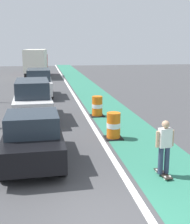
{
  "coord_description": "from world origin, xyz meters",
  "views": [
    {
      "loc": [
        -1.32,
        -5.59,
        3.81
      ],
      "look_at": [
        0.69,
        6.22,
        1.1
      ],
      "focal_mm": 48.16,
      "sensor_mm": 36.0,
      "label": 1
    }
  ],
  "objects_px": {
    "parked_suv_second": "(33,100)",
    "traffic_barrel_front": "(114,126)",
    "skateboarder_on_lane": "(164,147)",
    "traffic_barrel_mid": "(97,106)",
    "parked_suv_third": "(39,83)",
    "delivery_truck_down_block": "(37,61)",
    "parked_sedan_nearest": "(33,138)"
  },
  "relations": [
    {
      "from": "parked_suv_third",
      "to": "delivery_truck_down_block",
      "type": "xyz_separation_m",
      "value": [
        -0.41,
        14.19,
        0.81
      ]
    },
    {
      "from": "skateboarder_on_lane",
      "to": "traffic_barrel_mid",
      "type": "height_order",
      "value": "skateboarder_on_lane"
    },
    {
      "from": "skateboarder_on_lane",
      "to": "parked_suv_third",
      "type": "xyz_separation_m",
      "value": [
        -3.75,
        14.7,
        0.12
      ]
    },
    {
      "from": "parked_suv_second",
      "to": "traffic_barrel_front",
      "type": "xyz_separation_m",
      "value": [
        3.35,
        -3.9,
        -0.5
      ]
    },
    {
      "from": "skateboarder_on_lane",
      "to": "parked_sedan_nearest",
      "type": "height_order",
      "value": "parked_sedan_nearest"
    },
    {
      "from": "traffic_barrel_mid",
      "to": "parked_sedan_nearest",
      "type": "bearing_deg",
      "value": -117.88
    },
    {
      "from": "parked_suv_third",
      "to": "parked_suv_second",
      "type": "bearing_deg",
      "value": -91.92
    },
    {
      "from": "parked_suv_second",
      "to": "parked_suv_third",
      "type": "xyz_separation_m",
      "value": [
        0.24,
        7.01,
        0.0
      ]
    },
    {
      "from": "parked_suv_third",
      "to": "traffic_barrel_front",
      "type": "distance_m",
      "value": 11.37
    },
    {
      "from": "skateboarder_on_lane",
      "to": "parked_sedan_nearest",
      "type": "distance_m",
      "value": 4.18
    },
    {
      "from": "parked_suv_second",
      "to": "traffic_barrel_front",
      "type": "bearing_deg",
      "value": -49.34
    },
    {
      "from": "parked_sedan_nearest",
      "to": "delivery_truck_down_block",
      "type": "relative_size",
      "value": 0.54
    },
    {
      "from": "skateboarder_on_lane",
      "to": "parked_suv_third",
      "type": "distance_m",
      "value": 15.17
    },
    {
      "from": "traffic_barrel_front",
      "to": "parked_sedan_nearest",
      "type": "bearing_deg",
      "value": -147.15
    },
    {
      "from": "parked_suv_third",
      "to": "traffic_barrel_front",
      "type": "height_order",
      "value": "parked_suv_third"
    },
    {
      "from": "traffic_barrel_front",
      "to": "traffic_barrel_mid",
      "type": "height_order",
      "value": "same"
    },
    {
      "from": "parked_sedan_nearest",
      "to": "parked_suv_third",
      "type": "bearing_deg",
      "value": 89.76
    },
    {
      "from": "skateboarder_on_lane",
      "to": "parked_suv_second",
      "type": "height_order",
      "value": "parked_suv_second"
    },
    {
      "from": "parked_sedan_nearest",
      "to": "traffic_barrel_mid",
      "type": "relative_size",
      "value": 3.8
    },
    {
      "from": "skateboarder_on_lane",
      "to": "parked_suv_third",
      "type": "height_order",
      "value": "parked_suv_third"
    },
    {
      "from": "skateboarder_on_lane",
      "to": "parked_suv_second",
      "type": "xyz_separation_m",
      "value": [
        -3.98,
        7.69,
        0.12
      ]
    },
    {
      "from": "skateboarder_on_lane",
      "to": "parked_suv_third",
      "type": "relative_size",
      "value": 0.37
    },
    {
      "from": "parked_sedan_nearest",
      "to": "traffic_barrel_mid",
      "type": "bearing_deg",
      "value": 62.12
    },
    {
      "from": "traffic_barrel_mid",
      "to": "delivery_truck_down_block",
      "type": "distance_m",
      "value": 21.44
    },
    {
      "from": "traffic_barrel_front",
      "to": "delivery_truck_down_block",
      "type": "xyz_separation_m",
      "value": [
        -3.53,
        25.11,
        1.31
      ]
    },
    {
      "from": "skateboarder_on_lane",
      "to": "delivery_truck_down_block",
      "type": "height_order",
      "value": "delivery_truck_down_block"
    },
    {
      "from": "skateboarder_on_lane",
      "to": "traffic_barrel_mid",
      "type": "distance_m",
      "value": 7.83
    },
    {
      "from": "parked_suv_third",
      "to": "traffic_barrel_mid",
      "type": "relative_size",
      "value": 4.23
    },
    {
      "from": "traffic_barrel_front",
      "to": "traffic_barrel_mid",
      "type": "distance_m",
      "value": 4.01
    },
    {
      "from": "parked_suv_second",
      "to": "delivery_truck_down_block",
      "type": "bearing_deg",
      "value": 90.47
    },
    {
      "from": "delivery_truck_down_block",
      "to": "parked_sedan_nearest",
      "type": "bearing_deg",
      "value": -89.25
    },
    {
      "from": "parked_sedan_nearest",
      "to": "traffic_barrel_front",
      "type": "relative_size",
      "value": 3.8
    }
  ]
}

